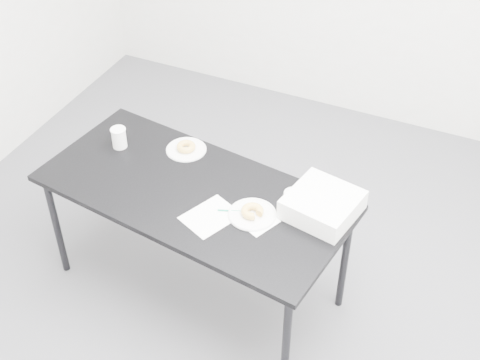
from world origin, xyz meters
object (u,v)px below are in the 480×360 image
at_px(plate_near, 252,214).
at_px(donut_far, 186,147).
at_px(table, 194,199).
at_px(pen, 230,211).
at_px(plate_far, 186,150).
at_px(coffee_cup, 119,138).
at_px(donut_near, 252,211).
at_px(scorecard, 211,216).
at_px(bakery_box, 323,205).

height_order(plate_near, donut_far, donut_far).
relative_size(table, pen, 14.14).
height_order(plate_far, donut_far, donut_far).
xyz_separation_m(donut_far, coffee_cup, (-0.35, -0.12, 0.04)).
bearing_deg(coffee_cup, plate_near, -13.07).
height_order(table, donut_near, donut_near).
distance_m(plate_near, coffee_cup, 0.92).
bearing_deg(plate_near, coffee_cup, 166.93).
xyz_separation_m(pen, coffee_cup, (-0.78, 0.23, 0.05)).
bearing_deg(donut_far, pen, -39.21).
bearing_deg(scorecard, plate_near, 50.54).
distance_m(plate_far, donut_far, 0.02).
xyz_separation_m(table, pen, (0.24, -0.07, 0.06)).
bearing_deg(pen, table, 144.89).
height_order(plate_near, plate_far, plate_near).
height_order(scorecard, coffee_cup, coffee_cup).
xyz_separation_m(scorecard, donut_near, (0.18, 0.09, 0.03)).
distance_m(table, plate_near, 0.36).
relative_size(donut_near, donut_far, 1.07).
height_order(scorecard, donut_far, donut_far).
distance_m(plate_far, bakery_box, 0.86).
bearing_deg(coffee_cup, table, -16.66).
distance_m(plate_far, coffee_cup, 0.37).
bearing_deg(bakery_box, scorecard, -141.69).
distance_m(pen, coffee_cup, 0.81).
xyz_separation_m(table, scorecard, (0.17, -0.14, 0.06)).
bearing_deg(table, plate_far, 132.14).
height_order(scorecard, pen, pen).
relative_size(scorecard, coffee_cup, 2.17).
xyz_separation_m(plate_near, donut_far, (-0.54, 0.33, 0.02)).
bearing_deg(donut_near, plate_near, 0.00).
bearing_deg(pen, coffee_cup, 144.17).
bearing_deg(scorecard, donut_near, 50.54).
relative_size(plate_far, donut_far, 2.13).
xyz_separation_m(scorecard, plate_far, (-0.36, 0.42, 0.00)).
bearing_deg(plate_far, scorecard, -49.55).
height_order(table, plate_far, plate_far).
distance_m(pen, donut_far, 0.56).
height_order(pen, plate_near, same).
bearing_deg(bakery_box, table, -159.13).
height_order(plate_near, donut_near, donut_near).
xyz_separation_m(plate_near, donut_near, (0.00, 0.00, 0.02)).
bearing_deg(scorecard, coffee_cup, -179.39).
bearing_deg(scorecard, donut_far, 153.98).
relative_size(donut_near, bakery_box, 0.35).
bearing_deg(plate_far, plate_near, -31.28).
distance_m(table, donut_near, 0.36).
distance_m(pen, plate_far, 0.56).
xyz_separation_m(pen, donut_far, (-0.43, 0.35, 0.02)).
distance_m(table, bakery_box, 0.67).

